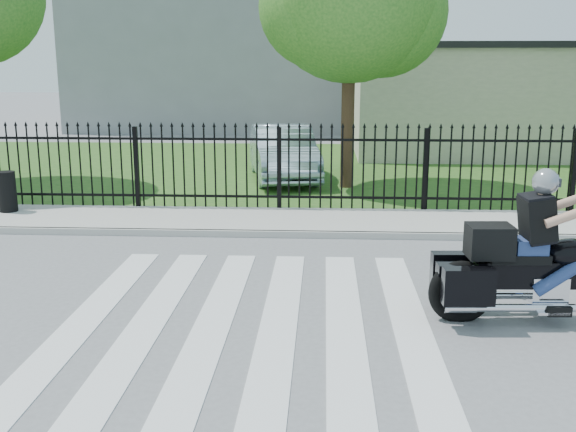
{
  "coord_description": "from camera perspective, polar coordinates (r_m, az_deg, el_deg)",
  "views": [
    {
      "loc": [
        0.92,
        -7.79,
        3.13
      ],
      "look_at": [
        0.43,
        1.4,
        1.0
      ],
      "focal_mm": 42.0,
      "sensor_mm": 36.0,
      "label": 1
    }
  ],
  "objects": [
    {
      "name": "ground",
      "position": [
        8.44,
        -3.47,
        -8.75
      ],
      "size": [
        120.0,
        120.0,
        0.0
      ],
      "primitive_type": "plane",
      "color": "slate",
      "rests_on": "ground"
    },
    {
      "name": "crosswalk",
      "position": [
        8.44,
        -3.47,
        -8.71
      ],
      "size": [
        5.0,
        5.5,
        0.01
      ],
      "primitive_type": null,
      "color": "silver",
      "rests_on": "ground"
    },
    {
      "name": "sidewalk",
      "position": [
        13.18,
        -1.03,
        -0.44
      ],
      "size": [
        40.0,
        2.0,
        0.12
      ],
      "primitive_type": "cube",
      "color": "#ADAAA3",
      "rests_on": "ground"
    },
    {
      "name": "curb",
      "position": [
        12.22,
        -1.36,
        -1.53
      ],
      "size": [
        40.0,
        0.12,
        0.12
      ],
      "primitive_type": "cube",
      "color": "#ADAAA3",
      "rests_on": "ground"
    },
    {
      "name": "grass_strip",
      "position": [
        20.05,
        0.4,
        4.07
      ],
      "size": [
        40.0,
        12.0,
        0.02
      ],
      "primitive_type": "cube",
      "color": "#25531C",
      "rests_on": "ground"
    },
    {
      "name": "iron_fence",
      "position": [
        14.0,
        -0.75,
        3.87
      ],
      "size": [
        26.0,
        0.04,
        1.8
      ],
      "color": "black",
      "rests_on": "ground"
    },
    {
      "name": "building_low",
      "position": [
        24.59,
        17.61,
        9.2
      ],
      "size": [
        10.0,
        6.0,
        3.5
      ],
      "primitive_type": "cube",
      "color": "beige",
      "rests_on": "ground"
    },
    {
      "name": "building_low_roof",
      "position": [
        24.56,
        17.91,
        13.5
      ],
      "size": [
        10.2,
        6.2,
        0.2
      ],
      "primitive_type": "cube",
      "color": "black",
      "rests_on": "building_low"
    },
    {
      "name": "building_tall",
      "position": [
        34.14,
        -3.71,
        17.81
      ],
      "size": [
        15.0,
        10.0,
        12.0
      ],
      "primitive_type": "cube",
      "color": "gray",
      "rests_on": "ground"
    },
    {
      "name": "motorcycle_rider",
      "position": [
        8.73,
        20.85,
        -3.39
      ],
      "size": [
        2.93,
        0.95,
        1.93
      ],
      "rotation": [
        0.0,
        0.0,
        0.05
      ],
      "color": "black",
      "rests_on": "ground"
    },
    {
      "name": "parked_car",
      "position": [
        18.04,
        -0.42,
        5.39
      ],
      "size": [
        2.26,
        4.55,
        1.43
      ],
      "primitive_type": "imported",
      "rotation": [
        0.0,
        0.0,
        0.18
      ],
      "color": "#99B2C1",
      "rests_on": "grass_strip"
    },
    {
      "name": "litter_bin",
      "position": [
        14.85,
        -22.68,
        1.92
      ],
      "size": [
        0.39,
        0.39,
        0.82
      ],
      "primitive_type": "cylinder",
      "rotation": [
        0.0,
        0.0,
        -0.08
      ],
      "color": "black",
      "rests_on": "sidewalk"
    }
  ]
}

